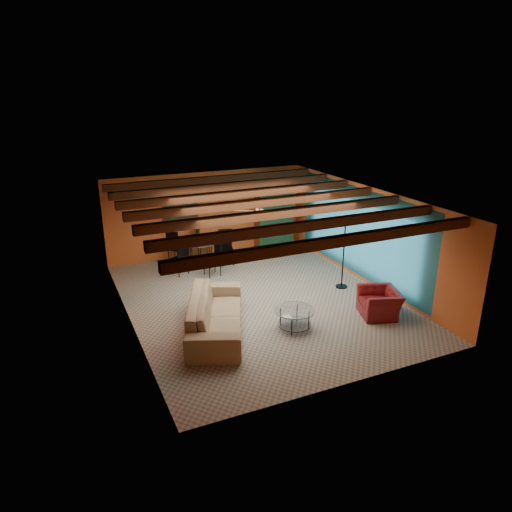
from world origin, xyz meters
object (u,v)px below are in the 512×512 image
sofa (216,314)px  dining_table (200,250)px  potted_plant (273,181)px  coffee_table (294,319)px  floor_lamp (344,253)px  armoire (273,219)px  vase (199,229)px  armchair (379,303)px

sofa → dining_table: (0.93, 4.04, 0.12)m
sofa → dining_table: dining_table is taller
potted_plant → coffee_table: bearing=-111.2°
dining_table → floor_lamp: bearing=-45.3°
sofa → armoire: (3.77, 4.79, 0.59)m
sofa → vase: 4.21m
armchair → dining_table: 5.71m
potted_plant → sofa: bearing=-128.2°
coffee_table → vase: (-0.75, 4.64, 0.96)m
armchair → coffee_table: armchair is taller
sofa → floor_lamp: (4.00, 0.93, 0.57)m
vase → potted_plant: bearing=14.9°
sofa → floor_lamp: 4.15m
dining_table → armchair: bearing=-59.1°
sofa → floor_lamp: bearing=-54.6°
sofa → potted_plant: (3.77, 4.79, 1.86)m
dining_table → vase: (0.00, 0.00, 0.65)m
armoire → armchair: bearing=-84.5°
armchair → potted_plant: 5.98m
dining_table → vase: vase is taller
sofa → coffee_table: bearing=-87.6°
dining_table → armoire: bearing=14.9°
sofa → armoire: armoire is taller
dining_table → armoire: armoire is taller
sofa → dining_table: bearing=9.3°
armchair → sofa: bearing=-83.5°
vase → coffee_table: bearing=-80.9°
potted_plant → vase: potted_plant is taller
sofa → vase: bearing=9.3°
armchair → dining_table: (-2.93, 4.89, 0.23)m
armoire → vase: size_ratio=10.46×
floor_lamp → potted_plant: 4.07m
coffee_table → potted_plant: (2.09, 5.40, 2.05)m
armoire → floor_lamp: bearing=-82.0°
armchair → dining_table: size_ratio=0.47×
dining_table → potted_plant: bearing=14.9°
armchair → vase: (-2.93, 4.89, 0.87)m
floor_lamp → armoire: bearing=93.4°
sofa → armchair: bearing=-80.2°
armchair → floor_lamp: floor_lamp is taller
armoire → coffee_table: bearing=-106.6°
sofa → armoire: bearing=-15.9°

